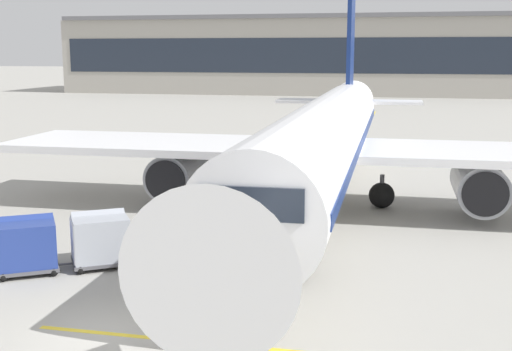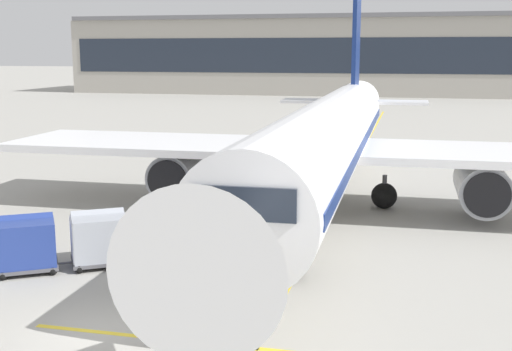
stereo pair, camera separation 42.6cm
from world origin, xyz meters
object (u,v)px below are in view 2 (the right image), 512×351
(parked_airplane, at_px, (327,140))
(baggage_cart_lead, at_px, (100,238))
(ground_crew_by_carts, at_px, (148,234))
(safety_cone_wingtip, at_px, (188,214))
(safety_cone_nose_mark, at_px, (185,197))
(ground_crew_marshaller, at_px, (108,238))
(baggage_cart_second, at_px, (26,243))
(belt_loader, at_px, (194,227))
(ground_crew_by_loader, at_px, (156,224))
(safety_cone_engine_keepout, at_px, (232,198))

(parked_airplane, relative_size, baggage_cart_lead, 14.99)
(parked_airplane, height_order, ground_crew_by_carts, parked_airplane)
(safety_cone_wingtip, relative_size, safety_cone_nose_mark, 1.02)
(ground_crew_marshaller, relative_size, safety_cone_nose_mark, 2.40)
(parked_airplane, bearing_deg, baggage_cart_second, -127.60)
(baggage_cart_lead, xyz_separation_m, ground_crew_marshaller, (0.31, 0.01, -0.00))
(belt_loader, height_order, ground_crew_marshaller, belt_loader)
(baggage_cart_lead, bearing_deg, ground_crew_by_loader, 60.94)
(belt_loader, relative_size, safety_cone_nose_mark, 6.45)
(baggage_cart_second, height_order, ground_crew_marshaller, baggage_cart_second)
(safety_cone_engine_keepout, xyz_separation_m, safety_cone_nose_mark, (-2.30, -0.44, 0.06))
(baggage_cart_second, height_order, ground_crew_by_loader, baggage_cart_second)
(safety_cone_engine_keepout, bearing_deg, parked_airplane, 0.09)
(parked_airplane, relative_size, ground_crew_marshaller, 23.46)
(belt_loader, height_order, safety_cone_wingtip, belt_loader)
(parked_airplane, height_order, safety_cone_engine_keepout, parked_airplane)
(baggage_cart_second, relative_size, safety_cone_nose_mark, 3.75)
(ground_crew_by_loader, height_order, ground_crew_marshaller, same)
(baggage_cart_second, bearing_deg, ground_crew_marshaller, 26.77)
(ground_crew_by_loader, relative_size, safety_cone_wingtip, 2.34)
(ground_crew_marshaller, bearing_deg, belt_loader, 45.03)
(safety_cone_engine_keepout, bearing_deg, ground_crew_marshaller, -99.56)
(parked_airplane, distance_m, ground_crew_by_loader, 10.03)
(belt_loader, bearing_deg, safety_cone_nose_mark, 111.74)
(belt_loader, height_order, baggage_cart_lead, belt_loader)
(ground_crew_by_loader, relative_size, safety_cone_engine_keepout, 2.87)
(baggage_cart_lead, xyz_separation_m, safety_cone_wingtip, (1.02, 6.53, -0.64))
(baggage_cart_second, bearing_deg, belt_loader, 36.85)
(ground_crew_by_carts, height_order, safety_cone_nose_mark, ground_crew_by_carts)
(baggage_cart_lead, bearing_deg, safety_cone_nose_mark, 91.52)
(ground_crew_by_loader, relative_size, ground_crew_marshaller, 1.00)
(parked_airplane, bearing_deg, ground_crew_by_carts, -118.85)
(safety_cone_wingtip, bearing_deg, belt_loader, -67.78)
(baggage_cart_lead, bearing_deg, ground_crew_marshaller, 2.53)
(baggage_cart_second, xyz_separation_m, safety_cone_engine_keepout, (4.18, 11.49, -0.71))
(ground_crew_by_loader, bearing_deg, safety_cone_engine_keepout, 84.29)
(belt_loader, distance_m, ground_crew_marshaller, 3.38)
(belt_loader, height_order, safety_cone_engine_keepout, belt_loader)
(ground_crew_by_loader, xyz_separation_m, safety_cone_engine_keepout, (0.81, 8.05, -0.70))
(baggage_cart_second, distance_m, ground_crew_marshaller, 2.75)
(parked_airplane, xyz_separation_m, ground_crew_marshaller, (-6.40, -10.26, -2.39))
(belt_loader, relative_size, safety_cone_wingtip, 6.31)
(baggage_cart_second, height_order, safety_cone_engine_keepout, baggage_cart_second)
(ground_crew_by_loader, distance_m, ground_crew_by_carts, 1.44)
(parked_airplane, bearing_deg, ground_crew_marshaller, -121.96)
(ground_crew_by_loader, bearing_deg, safety_cone_wingtip, 92.84)
(baggage_cart_lead, distance_m, safety_cone_nose_mark, 9.85)
(safety_cone_wingtip, bearing_deg, safety_cone_engine_keepout, 74.75)
(safety_cone_wingtip, bearing_deg, safety_cone_nose_mark, 111.14)
(baggage_cart_lead, bearing_deg, safety_cone_engine_keepout, 78.78)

